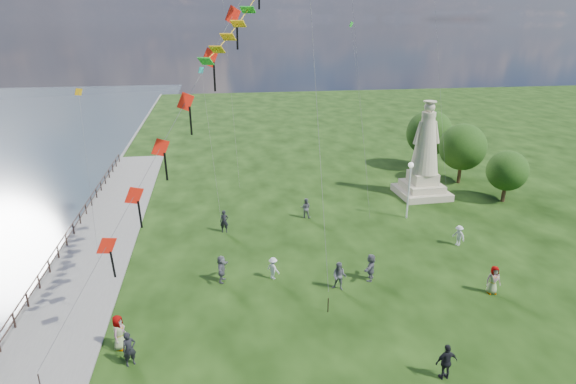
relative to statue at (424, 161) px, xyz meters
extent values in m
cube|color=slate|center=(-30.03, -10.29, -3.53)|extent=(0.30, 160.00, 0.60)
cube|color=slate|center=(-27.53, -12.29, -3.28)|extent=(5.00, 60.00, 0.10)
cylinder|color=black|center=(-29.83, -16.29, -2.83)|extent=(0.11, 0.11, 1.00)
cylinder|color=black|center=(-29.83, -14.29, -2.83)|extent=(0.11, 0.11, 1.00)
cylinder|color=black|center=(-29.83, -12.29, -2.83)|extent=(0.11, 0.11, 1.00)
cylinder|color=black|center=(-29.83, -10.29, -2.83)|extent=(0.11, 0.11, 1.00)
cylinder|color=black|center=(-29.83, -8.29, -2.83)|extent=(0.11, 0.11, 1.00)
cylinder|color=black|center=(-29.83, -6.29, -2.83)|extent=(0.11, 0.11, 1.00)
cylinder|color=black|center=(-29.83, -4.29, -2.83)|extent=(0.11, 0.11, 1.00)
cylinder|color=black|center=(-29.83, -2.29, -2.83)|extent=(0.11, 0.11, 1.00)
cylinder|color=black|center=(-29.83, -0.29, -2.83)|extent=(0.11, 0.11, 1.00)
cylinder|color=black|center=(-29.83, 1.71, -2.83)|extent=(0.11, 0.11, 1.00)
cylinder|color=black|center=(-29.83, 3.71, -2.83)|extent=(0.11, 0.11, 1.00)
cylinder|color=black|center=(-29.83, 5.71, -2.83)|extent=(0.11, 0.11, 1.00)
cylinder|color=black|center=(-29.83, 7.71, -2.83)|extent=(0.11, 0.11, 1.00)
cylinder|color=black|center=(-29.83, 9.71, -2.83)|extent=(0.11, 0.11, 1.00)
cylinder|color=black|center=(-29.83, 11.71, -2.83)|extent=(0.11, 0.11, 1.00)
cylinder|color=black|center=(-29.83, 13.71, -2.83)|extent=(0.11, 0.11, 1.00)
cylinder|color=black|center=(-29.83, 15.71, -2.83)|extent=(0.11, 0.11, 1.00)
cube|color=black|center=(-29.83, -10.29, -2.35)|extent=(0.06, 52.00, 0.06)
cube|color=black|center=(-29.83, -10.29, -2.78)|extent=(0.06, 52.00, 0.06)
cube|color=beige|center=(0.00, 0.00, -3.02)|extent=(4.49, 4.49, 0.62)
cube|color=beige|center=(0.00, 0.00, -2.40)|extent=(3.42, 3.42, 0.62)
cube|color=beige|center=(0.00, 0.00, -1.58)|extent=(2.35, 2.35, 1.03)
cylinder|color=beige|center=(0.00, 0.00, 4.30)|extent=(1.28, 1.28, 0.41)
sphere|color=beige|center=(0.00, 0.00, 4.94)|extent=(0.95, 0.95, 0.95)
cylinder|color=beige|center=(0.00, 0.00, 5.44)|extent=(1.13, 1.13, 0.10)
cylinder|color=silver|center=(-3.44, -4.98, -1.11)|extent=(0.13, 0.13, 4.45)
sphere|color=white|center=(-3.44, -4.98, 1.25)|extent=(0.44, 0.44, 0.44)
cylinder|color=#382314|center=(5.23, 2.91, -2.19)|extent=(0.36, 0.36, 2.29)
sphere|color=#19380F|center=(5.23, 2.91, 0.39)|extent=(4.58, 4.58, 4.58)
cylinder|color=#382314|center=(6.66, -2.62, -2.44)|extent=(0.36, 0.36, 1.79)
sphere|color=#19380F|center=(6.66, -2.62, -0.42)|extent=(3.58, 3.58, 3.58)
cylinder|color=#382314|center=(4.07, 8.08, -2.10)|extent=(0.36, 0.36, 2.46)
sphere|color=#19380F|center=(4.07, 8.08, 0.67)|extent=(4.92, 4.92, 4.92)
imported|color=black|center=(-23.34, -20.12, -2.45)|extent=(0.76, 0.66, 1.76)
imported|color=#595960|center=(-11.82, -15.04, -2.42)|extent=(1.04, 0.91, 1.82)
imported|color=silver|center=(-15.61, -13.12, -2.60)|extent=(0.99, 1.03, 1.46)
imported|color=black|center=(-8.96, -23.29, -2.42)|extent=(1.11, 0.64, 1.82)
imported|color=#595960|center=(-2.82, -16.85, -2.44)|extent=(0.92, 0.63, 1.79)
imported|color=#595960|center=(-18.83, -12.97, -2.45)|extent=(1.09, 1.77, 1.77)
imported|color=black|center=(-18.45, -5.50, -2.44)|extent=(0.69, 0.49, 1.78)
imported|color=#595960|center=(-11.71, -3.61, -2.48)|extent=(0.95, 0.75, 1.71)
imported|color=silver|center=(-1.70, -10.42, -2.56)|extent=(0.88, 1.11, 1.53)
imported|color=#595960|center=(-24.03, -18.80, -2.39)|extent=(0.78, 1.03, 1.87)
imported|color=#595960|center=(-9.57, -14.21, -2.44)|extent=(1.45, 1.78, 1.78)
cylinder|color=black|center=(-27.03, -21.29, -2.88)|extent=(0.06, 0.06, 0.90)
cube|color=red|center=(-24.02, -18.77, 2.35)|extent=(0.87, 0.64, 1.03)
cube|color=black|center=(-23.84, -18.87, 1.40)|extent=(0.10, 0.28, 1.48)
cube|color=red|center=(-22.73, -17.69, 4.36)|extent=(0.87, 0.64, 1.03)
cube|color=black|center=(-22.55, -17.79, 3.41)|extent=(0.10, 0.28, 1.48)
cube|color=red|center=(-21.44, -16.61, 6.37)|extent=(0.87, 0.64, 1.03)
cube|color=black|center=(-21.26, -16.71, 5.42)|extent=(0.10, 0.28, 1.48)
cube|color=red|center=(-20.15, -15.53, 8.38)|extent=(0.87, 0.64, 1.03)
cube|color=black|center=(-19.97, -15.63, 7.43)|extent=(0.10, 0.28, 1.48)
cube|color=red|center=(-18.86, -14.45, 10.39)|extent=(0.87, 0.64, 1.03)
cube|color=black|center=(-18.68, -14.55, 9.44)|extent=(0.10, 0.28, 1.48)
cube|color=red|center=(-17.57, -13.37, 12.39)|extent=(0.87, 0.64, 1.03)
cube|color=black|center=(-17.39, -13.47, 11.44)|extent=(0.10, 0.28, 1.48)
cylinder|color=black|center=(-13.03, -17.29, -2.88)|extent=(0.06, 0.06, 0.90)
cube|color=green|center=(-17.27, -19.61, 12.57)|extent=(0.67, 0.69, 0.26)
cube|color=yellow|center=(-17.70, -20.14, 12.05)|extent=(0.65, 0.69, 0.28)
cube|color=yellow|center=(-18.13, -20.67, 11.58)|extent=(0.64, 0.68, 0.29)
cube|color=orange|center=(-18.56, -21.18, 11.16)|extent=(0.62, 0.67, 0.30)
cube|color=green|center=(-19.00, -21.70, 10.78)|extent=(0.60, 0.66, 0.31)
cube|color=teal|center=(-19.65, 1.07, 8.29)|extent=(0.51, 0.39, 0.57)
cylinder|color=#595959|center=(-19.15, -1.43, 2.51)|extent=(1.02, 5.02, 11.58)
cylinder|color=#595959|center=(-7.00, -2.20, 5.74)|extent=(1.02, 5.02, 18.05)
cylinder|color=#595959|center=(-17.18, 7.20, 8.08)|extent=(1.02, 5.02, 22.73)
cube|color=green|center=(-4.62, 9.89, 11.73)|extent=(0.51, 0.39, 0.57)
cylinder|color=#595959|center=(-4.12, 7.39, 4.22)|extent=(1.02, 5.02, 15.02)
cube|color=orange|center=(-28.12, -3.89, 7.41)|extent=(0.51, 0.39, 0.57)
cylinder|color=#595959|center=(-27.62, -6.39, 2.07)|extent=(1.02, 5.02, 10.70)
cylinder|color=#595959|center=(1.39, 1.10, 6.05)|extent=(1.02, 5.02, 18.66)
camera|label=1|loc=(-18.81, -39.87, 12.21)|focal=30.00mm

